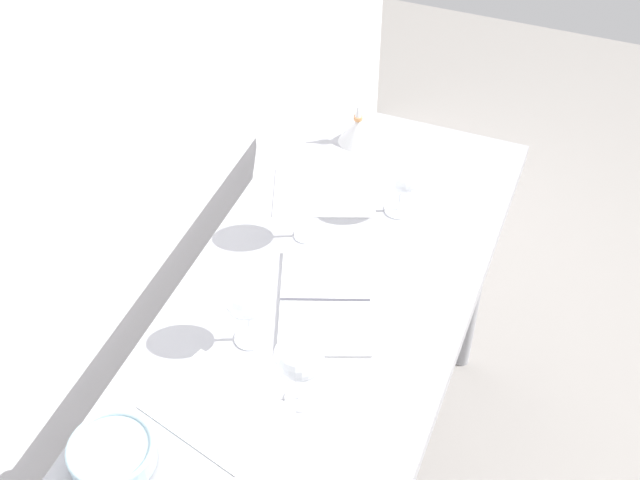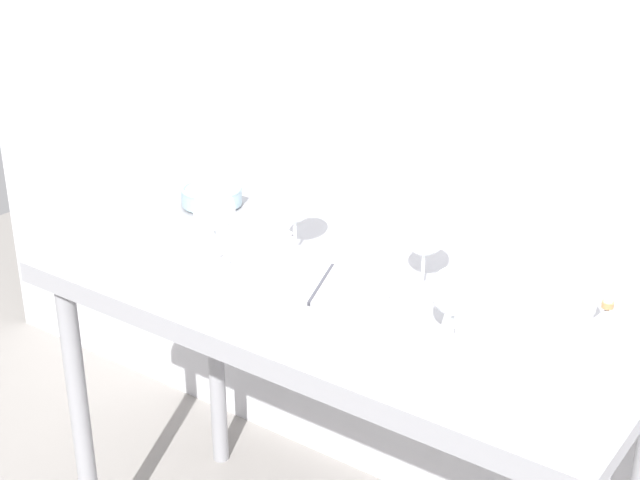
{
  "view_description": "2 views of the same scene",
  "coord_description": "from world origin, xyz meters",
  "px_view_note": "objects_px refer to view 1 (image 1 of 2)",
  "views": [
    {
      "loc": [
        -1.28,
        -0.48,
        2.35
      ],
      "look_at": [
        0.06,
        0.04,
        0.98
      ],
      "focal_mm": 48.49,
      "sensor_mm": 36.0,
      "label": 1
    },
    {
      "loc": [
        1.02,
        -1.49,
        1.8
      ],
      "look_at": [
        -0.06,
        0.0,
        1.0
      ],
      "focal_mm": 50.79,
      "sensor_mm": 36.0,
      "label": 2
    }
  ],
  "objects_px": {
    "wine_glass_near_right": "(402,176)",
    "tasting_bowl": "(112,453)",
    "decanter_funnel": "(358,130)",
    "tasting_sheet_lower": "(217,409)",
    "tasting_sheet_upper": "(325,193)",
    "wine_glass_far_right": "(306,196)",
    "open_notebook": "(325,301)",
    "wine_glass_far_left": "(247,300)",
    "wine_glass_near_left": "(299,359)"
  },
  "relations": [
    {
      "from": "wine_glass_far_right",
      "to": "tasting_sheet_lower",
      "type": "xyz_separation_m",
      "value": [
        -0.54,
        -0.02,
        -0.13
      ]
    },
    {
      "from": "wine_glass_near_right",
      "to": "open_notebook",
      "type": "xyz_separation_m",
      "value": [
        -0.36,
        0.06,
        -0.11
      ]
    },
    {
      "from": "wine_glass_far_right",
      "to": "decanter_funnel",
      "type": "bearing_deg",
      "value": 1.72
    },
    {
      "from": "wine_glass_far_left",
      "to": "tasting_sheet_upper",
      "type": "xyz_separation_m",
      "value": [
        0.51,
        0.02,
        -0.12
      ]
    },
    {
      "from": "tasting_sheet_lower",
      "to": "decanter_funnel",
      "type": "height_order",
      "value": "decanter_funnel"
    },
    {
      "from": "wine_glass_far_right",
      "to": "open_notebook",
      "type": "height_order",
      "value": "wine_glass_far_right"
    },
    {
      "from": "wine_glass_near_left",
      "to": "tasting_sheet_upper",
      "type": "xyz_separation_m",
      "value": [
        0.62,
        0.19,
        -0.13
      ]
    },
    {
      "from": "decanter_funnel",
      "to": "open_notebook",
      "type": "bearing_deg",
      "value": -167.41
    },
    {
      "from": "tasting_sheet_upper",
      "to": "wine_glass_far_right",
      "type": "bearing_deg",
      "value": 165.59
    },
    {
      "from": "wine_glass_far_right",
      "to": "decanter_funnel",
      "type": "xyz_separation_m",
      "value": [
        0.41,
        0.01,
        -0.09
      ]
    },
    {
      "from": "wine_glass_far_left",
      "to": "wine_glass_near_right",
      "type": "relative_size",
      "value": 1.07
    },
    {
      "from": "wine_glass_near_left",
      "to": "tasting_sheet_upper",
      "type": "bearing_deg",
      "value": 16.55
    },
    {
      "from": "wine_glass_near_left",
      "to": "tasting_sheet_lower",
      "type": "xyz_separation_m",
      "value": [
        -0.08,
        0.15,
        -0.13
      ]
    },
    {
      "from": "wine_glass_far_right",
      "to": "open_notebook",
      "type": "distance_m",
      "value": 0.26
    },
    {
      "from": "open_notebook",
      "to": "decanter_funnel",
      "type": "xyz_separation_m",
      "value": [
        0.6,
        0.13,
        0.03
      ]
    },
    {
      "from": "tasting_sheet_lower",
      "to": "tasting_bowl",
      "type": "relative_size",
      "value": 1.56
    },
    {
      "from": "wine_glass_far_left",
      "to": "open_notebook",
      "type": "distance_m",
      "value": 0.23
    },
    {
      "from": "wine_glass_far_right",
      "to": "tasting_bowl",
      "type": "distance_m",
      "value": 0.74
    },
    {
      "from": "wine_glass_near_left",
      "to": "tasting_sheet_upper",
      "type": "height_order",
      "value": "wine_glass_near_left"
    },
    {
      "from": "open_notebook",
      "to": "tasting_sheet_lower",
      "type": "relative_size",
      "value": 1.4
    },
    {
      "from": "wine_glass_near_right",
      "to": "wine_glass_far_right",
      "type": "bearing_deg",
      "value": 133.11
    },
    {
      "from": "wine_glass_near_left",
      "to": "decanter_funnel",
      "type": "distance_m",
      "value": 0.89
    },
    {
      "from": "wine_glass_near_right",
      "to": "tasting_sheet_upper",
      "type": "height_order",
      "value": "wine_glass_near_right"
    },
    {
      "from": "wine_glass_far_left",
      "to": "tasting_sheet_upper",
      "type": "distance_m",
      "value": 0.53
    },
    {
      "from": "open_notebook",
      "to": "tasting_sheet_upper",
      "type": "height_order",
      "value": "open_notebook"
    },
    {
      "from": "tasting_bowl",
      "to": "tasting_sheet_lower",
      "type": "bearing_deg",
      "value": -35.3
    },
    {
      "from": "tasting_bowl",
      "to": "open_notebook",
      "type": "bearing_deg",
      "value": -23.13
    },
    {
      "from": "wine_glass_near_right",
      "to": "decanter_funnel",
      "type": "xyz_separation_m",
      "value": [
        0.24,
        0.19,
        -0.08
      ]
    },
    {
      "from": "wine_glass_near_right",
      "to": "tasting_sheet_lower",
      "type": "bearing_deg",
      "value": 167.29
    },
    {
      "from": "wine_glass_far_right",
      "to": "tasting_sheet_lower",
      "type": "relative_size",
      "value": 0.69
    },
    {
      "from": "wine_glass_near_left",
      "to": "wine_glass_far_right",
      "type": "xyz_separation_m",
      "value": [
        0.46,
        0.17,
        -0.0
      ]
    },
    {
      "from": "tasting_sheet_upper",
      "to": "tasting_sheet_lower",
      "type": "xyz_separation_m",
      "value": [
        -0.71,
        -0.04,
        0.0
      ]
    },
    {
      "from": "wine_glass_near_right",
      "to": "open_notebook",
      "type": "height_order",
      "value": "wine_glass_near_right"
    },
    {
      "from": "tasting_sheet_lower",
      "to": "wine_glass_near_left",
      "type": "bearing_deg",
      "value": -44.95
    },
    {
      "from": "wine_glass_far_left",
      "to": "wine_glass_far_right",
      "type": "xyz_separation_m",
      "value": [
        0.35,
        0.01,
        0.0
      ]
    },
    {
      "from": "wine_glass_near_left",
      "to": "tasting_sheet_lower",
      "type": "distance_m",
      "value": 0.21
    },
    {
      "from": "tasting_sheet_upper",
      "to": "decanter_funnel",
      "type": "xyz_separation_m",
      "value": [
        0.24,
        -0.0,
        0.04
      ]
    },
    {
      "from": "tasting_sheet_lower",
      "to": "wine_glass_near_right",
      "type": "bearing_deg",
      "value": 3.17
    },
    {
      "from": "decanter_funnel",
      "to": "tasting_sheet_upper",
      "type": "bearing_deg",
      "value": 178.9
    },
    {
      "from": "tasting_bowl",
      "to": "decanter_funnel",
      "type": "height_order",
      "value": "decanter_funnel"
    },
    {
      "from": "wine_glass_near_left",
      "to": "decanter_funnel",
      "type": "bearing_deg",
      "value": 11.81
    },
    {
      "from": "tasting_sheet_upper",
      "to": "decanter_funnel",
      "type": "bearing_deg",
      "value": -21.33
    },
    {
      "from": "wine_glass_near_left",
      "to": "wine_glass_far_right",
      "type": "relative_size",
      "value": 1.02
    },
    {
      "from": "tasting_sheet_lower",
      "to": "tasting_sheet_upper",
      "type": "bearing_deg",
      "value": 19.0
    },
    {
      "from": "wine_glass_far_right",
      "to": "tasting_sheet_lower",
      "type": "distance_m",
      "value": 0.56
    },
    {
      "from": "wine_glass_near_left",
      "to": "tasting_bowl",
      "type": "relative_size",
      "value": 1.11
    },
    {
      "from": "wine_glass_far_right",
      "to": "decanter_funnel",
      "type": "relative_size",
      "value": 1.44
    },
    {
      "from": "wine_glass_near_left",
      "to": "tasting_sheet_lower",
      "type": "bearing_deg",
      "value": 119.17
    },
    {
      "from": "wine_glass_near_right",
      "to": "tasting_sheet_lower",
      "type": "relative_size",
      "value": 0.63
    },
    {
      "from": "wine_glass_near_right",
      "to": "tasting_bowl",
      "type": "height_order",
      "value": "wine_glass_near_right"
    }
  ]
}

